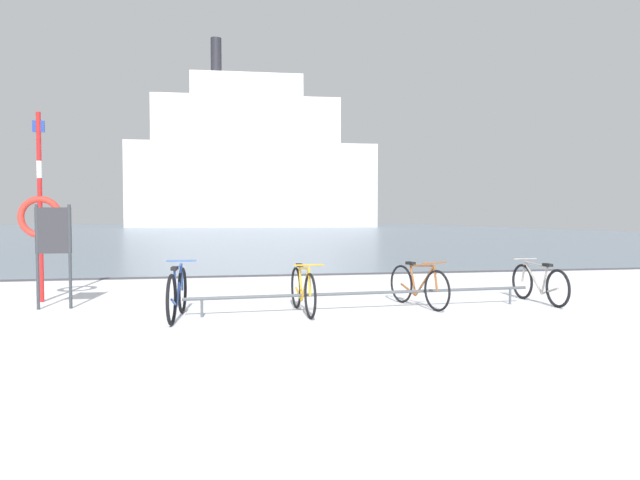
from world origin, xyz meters
The scene contains 9 objects.
ground centered at (0.00, 53.90, -0.04)m, with size 80.00×132.00×0.08m.
bike_rack centered at (0.96, 4.33, 0.27)m, with size 5.79×0.39×0.31m.
bicycle_0 centered at (-1.99, 4.11, 0.38)m, with size 0.46×1.72×0.84m.
bicycle_1 centered at (-0.10, 4.24, 0.37)m, with size 0.46×1.70×0.80m.
bicycle_2 centered at (1.91, 4.50, 0.36)m, with size 0.57×1.64×0.79m.
bicycle_3 centered at (4.13, 4.51, 0.34)m, with size 0.46×1.68×0.76m.
info_sign centered at (-4.02, 5.40, 1.14)m, with size 0.55×0.06×1.71m.
rescue_post centered at (-4.46, 6.28, 1.59)m, with size 0.75×0.11×3.34m.
ferry_ship centered at (4.34, 80.95, 9.32)m, with size 36.37×10.60×27.79m.
Camera 1 is at (-1.47, -4.45, 1.51)m, focal length 31.79 mm.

